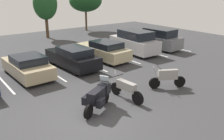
% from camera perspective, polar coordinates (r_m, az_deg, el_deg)
% --- Properties ---
extents(ground, '(44.00, 44.00, 0.10)m').
position_cam_1_polar(ground, '(10.78, -3.82, -11.04)').
color(ground, '#38383A').
extents(motorcycle_touring, '(2.00, 1.33, 1.44)m').
position_cam_1_polar(motorcycle_touring, '(11.05, -3.20, -5.99)').
color(motorcycle_touring, black).
rests_on(motorcycle_touring, ground).
extents(motorcycle_second, '(1.89, 1.09, 1.26)m').
position_cam_1_polar(motorcycle_second, '(13.76, 12.68, -1.73)').
color(motorcycle_second, black).
rests_on(motorcycle_second, ground).
extents(motorcycle_third, '(0.62, 2.18, 1.31)m').
position_cam_1_polar(motorcycle_third, '(12.08, 3.30, -4.36)').
color(motorcycle_third, black).
rests_on(motorcycle_third, ground).
extents(parking_stripes, '(26.83, 4.62, 0.01)m').
position_cam_1_polar(parking_stripes, '(16.22, -18.87, -1.36)').
color(parking_stripes, silver).
rests_on(parking_stripes, ground).
extents(car_tan, '(2.01, 4.34, 1.39)m').
position_cam_1_polar(car_tan, '(15.91, -18.96, 0.81)').
color(car_tan, tan).
rests_on(car_tan, ground).
extents(car_black, '(2.03, 4.64, 1.46)m').
position_cam_1_polar(car_black, '(17.03, -9.09, 2.89)').
color(car_black, black).
rests_on(car_black, ground).
extents(car_champagne, '(2.17, 4.76, 1.46)m').
position_cam_1_polar(car_champagne, '(18.75, -2.04, 4.58)').
color(car_champagne, '#C1B289').
rests_on(car_champagne, ground).
extents(car_silver, '(2.04, 4.57, 1.92)m').
position_cam_1_polar(car_silver, '(20.65, 5.25, 6.50)').
color(car_silver, '#B7B7BC').
rests_on(car_silver, ground).
extents(car_grey, '(2.14, 4.41, 1.83)m').
position_cam_1_polar(car_grey, '(22.50, 10.64, 7.11)').
color(car_grey, slate).
rests_on(car_grey, ground).
extents(tree_far_right, '(4.03, 4.03, 5.05)m').
position_cam_1_polar(tree_far_right, '(31.69, -6.16, 15.70)').
color(tree_far_right, '#4C3823').
rests_on(tree_far_right, ground).
extents(tree_center, '(2.50, 2.50, 5.30)m').
position_cam_1_polar(tree_center, '(27.58, -15.23, 14.57)').
color(tree_center, '#4C3823').
rests_on(tree_center, ground).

